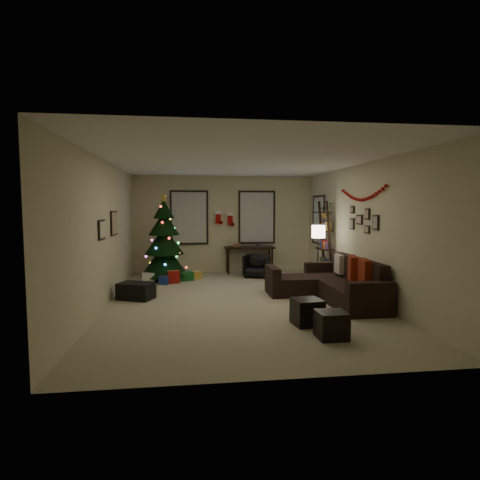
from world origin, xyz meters
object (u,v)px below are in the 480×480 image
Objects in this scene: christmas_tree at (164,244)px; desk at (249,250)px; sofa at (331,286)px; bookshelf at (325,243)px; desk_chair at (257,266)px.

desk is at bearing 17.86° from christmas_tree.
bookshelf reaches higher than sofa.
christmas_tree is 0.87× the size of sofa.
sofa is 2.82m from desk_chair.
desk is 2.30m from bookshelf.
desk is (-1.16, 3.27, 0.38)m from sofa.
desk_chair is at bearing -81.71° from desk.
desk is at bearing 134.49° from bookshelf.
sofa is 4.21× the size of desk_chair.
christmas_tree is 4.32m from sofa.
sofa reaches higher than desk.
bookshelf is at bearing -12.91° from christmas_tree.
desk_chair is 0.31× the size of bookshelf.
sofa is at bearing -47.79° from desk_chair.
sofa is 1.86× the size of desk.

